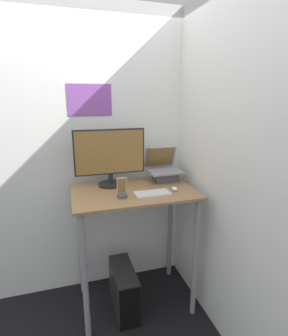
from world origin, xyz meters
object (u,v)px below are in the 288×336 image
object	(u,v)px
mouse	(175,189)
cell_phone	(122,192)
laptop	(164,172)
computer_tower	(124,289)
keyboard	(152,193)
monitor	(110,158)

from	to	relation	value
mouse	cell_phone	size ratio (longest dim) A/B	0.44
laptop	computer_tower	world-z (taller)	laptop
laptop	mouse	xyz separation A→B (m)	(-0.02, -0.29, -0.06)
laptop	keyboard	xyz separation A→B (m)	(-0.22, -0.31, -0.07)
keyboard	mouse	bearing A→B (deg)	7.09
cell_phone	keyboard	bearing A→B (deg)	-0.81
monitor	mouse	size ratio (longest dim) A/B	8.65
laptop	computer_tower	xyz separation A→B (m)	(-0.45, -0.24, -0.97)
laptop	monitor	distance (m)	0.52
laptop	mouse	bearing A→B (deg)	-93.46
monitor	cell_phone	distance (m)	0.37
monitor	mouse	xyz separation A→B (m)	(0.47, -0.29, -0.23)
laptop	cell_phone	world-z (taller)	laptop
mouse	keyboard	bearing A→B (deg)	-172.91
laptop	cell_phone	size ratio (longest dim) A/B	1.89
computer_tower	mouse	bearing A→B (deg)	-6.47
laptop	cell_phone	bearing A→B (deg)	-146.13
laptop	cell_phone	xyz separation A→B (m)	(-0.46, -0.31, -0.04)
laptop	monitor	size ratio (longest dim) A/B	0.50
laptop	keyboard	distance (m)	0.39
mouse	computer_tower	distance (m)	1.00
monitor	computer_tower	xyz separation A→B (m)	(0.04, -0.24, -1.13)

